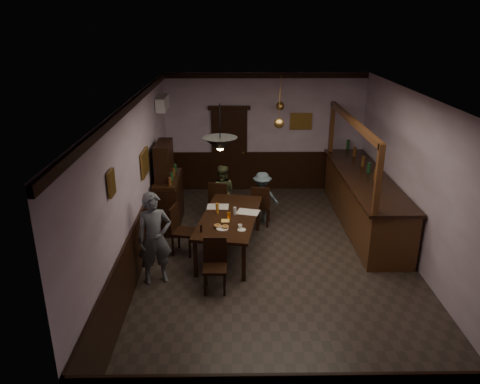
{
  "coord_description": "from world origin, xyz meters",
  "views": [
    {
      "loc": [
        -0.8,
        -7.6,
        4.28
      ],
      "look_at": [
        -0.68,
        0.68,
        1.15
      ],
      "focal_mm": 35.0,
      "sensor_mm": 36.0,
      "label": 1
    }
  ],
  "objects_px": {
    "chair_near": "(215,262)",
    "chair_far_right": "(261,204)",
    "person_seated_left": "(222,192)",
    "sideboard": "(168,193)",
    "pendant_iron": "(220,144)",
    "pendant_brass_far": "(280,106)",
    "coffee_cup": "(240,226)",
    "pendant_brass_mid": "(279,123)",
    "bar_counter": "(364,199)",
    "person_seated_right": "(262,197)",
    "chair_side": "(180,228)",
    "person_standing": "(155,238)",
    "soda_can": "(229,216)",
    "dining_table": "(230,219)",
    "chair_far_left": "(219,201)"
  },
  "relations": [
    {
      "from": "pendant_iron",
      "to": "soda_can",
      "type": "bearing_deg",
      "value": 79.44
    },
    {
      "from": "pendant_brass_far",
      "to": "chair_near",
      "type": "bearing_deg",
      "value": -108.86
    },
    {
      "from": "chair_near",
      "to": "sideboard",
      "type": "height_order",
      "value": "sideboard"
    },
    {
      "from": "chair_side",
      "to": "soda_can",
      "type": "relative_size",
      "value": 7.96
    },
    {
      "from": "person_seated_left",
      "to": "pendant_brass_far",
      "type": "xyz_separation_m",
      "value": [
        1.36,
        1.22,
        1.68
      ]
    },
    {
      "from": "sideboard",
      "to": "chair_far_left",
      "type": "bearing_deg",
      "value": 2.76
    },
    {
      "from": "pendant_iron",
      "to": "sideboard",
      "type": "bearing_deg",
      "value": 120.14
    },
    {
      "from": "coffee_cup",
      "to": "pendant_brass_mid",
      "type": "xyz_separation_m",
      "value": [
        0.79,
        1.56,
        1.5
      ]
    },
    {
      "from": "person_standing",
      "to": "coffee_cup",
      "type": "bearing_deg",
      "value": -1.7
    },
    {
      "from": "chair_side",
      "to": "person_seated_right",
      "type": "bearing_deg",
      "value": -34.51
    },
    {
      "from": "pendant_brass_far",
      "to": "bar_counter",
      "type": "bearing_deg",
      "value": -43.77
    },
    {
      "from": "sideboard",
      "to": "pendant_iron",
      "type": "xyz_separation_m",
      "value": [
        1.2,
        -2.07,
        1.61
      ]
    },
    {
      "from": "dining_table",
      "to": "pendant_iron",
      "type": "height_order",
      "value": "pendant_iron"
    },
    {
      "from": "person_seated_left",
      "to": "person_seated_right",
      "type": "bearing_deg",
      "value": 175.82
    },
    {
      "from": "coffee_cup",
      "to": "person_seated_right",
      "type": "bearing_deg",
      "value": 85.55
    },
    {
      "from": "chair_side",
      "to": "pendant_brass_far",
      "type": "bearing_deg",
      "value": -23.2
    },
    {
      "from": "dining_table",
      "to": "chair_far_left",
      "type": "bearing_deg",
      "value": 100.14
    },
    {
      "from": "pendant_iron",
      "to": "pendant_brass_far",
      "type": "bearing_deg",
      "value": 70.04
    },
    {
      "from": "dining_table",
      "to": "pendant_brass_far",
      "type": "distance_m",
      "value": 3.46
    },
    {
      "from": "chair_near",
      "to": "chair_far_right",
      "type": "bearing_deg",
      "value": 70.79
    },
    {
      "from": "person_seated_left",
      "to": "soda_can",
      "type": "bearing_deg",
      "value": 101.12
    },
    {
      "from": "chair_far_left",
      "to": "person_standing",
      "type": "xyz_separation_m",
      "value": [
        -1.01,
        -2.39,
        0.28
      ]
    },
    {
      "from": "person_standing",
      "to": "soda_can",
      "type": "bearing_deg",
      "value": 17.11
    },
    {
      "from": "person_standing",
      "to": "bar_counter",
      "type": "xyz_separation_m",
      "value": [
        4.11,
        2.26,
        -0.21
      ]
    },
    {
      "from": "pendant_iron",
      "to": "pendant_brass_far",
      "type": "xyz_separation_m",
      "value": [
        1.31,
        3.61,
        -0.05
      ]
    },
    {
      "from": "person_seated_right",
      "to": "person_standing",
      "type": "bearing_deg",
      "value": 55.95
    },
    {
      "from": "chair_near",
      "to": "bar_counter",
      "type": "xyz_separation_m",
      "value": [
        3.1,
        2.51,
        0.11
      ]
    },
    {
      "from": "chair_side",
      "to": "person_standing",
      "type": "distance_m",
      "value": 1.1
    },
    {
      "from": "chair_side",
      "to": "pendant_brass_mid",
      "type": "bearing_deg",
      "value": -48.94
    },
    {
      "from": "chair_near",
      "to": "pendant_brass_mid",
      "type": "distance_m",
      "value": 3.15
    },
    {
      "from": "sideboard",
      "to": "person_seated_right",
      "type": "bearing_deg",
      "value": 4.95
    },
    {
      "from": "chair_far_right",
      "to": "person_seated_right",
      "type": "distance_m",
      "value": 0.28
    },
    {
      "from": "person_seated_right",
      "to": "pendant_brass_mid",
      "type": "xyz_separation_m",
      "value": [
        0.28,
        -0.48,
        1.74
      ]
    },
    {
      "from": "chair_far_left",
      "to": "bar_counter",
      "type": "bearing_deg",
      "value": -167.99
    },
    {
      "from": "coffee_cup",
      "to": "pendant_brass_mid",
      "type": "relative_size",
      "value": 0.1
    },
    {
      "from": "person_seated_left",
      "to": "sideboard",
      "type": "distance_m",
      "value": 1.2
    },
    {
      "from": "person_standing",
      "to": "sideboard",
      "type": "distance_m",
      "value": 2.34
    },
    {
      "from": "sideboard",
      "to": "pendant_brass_mid",
      "type": "bearing_deg",
      "value": -7.52
    },
    {
      "from": "person_seated_left",
      "to": "bar_counter",
      "type": "relative_size",
      "value": 0.3
    },
    {
      "from": "chair_side",
      "to": "soda_can",
      "type": "distance_m",
      "value": 0.98
    },
    {
      "from": "pendant_iron",
      "to": "person_standing",
      "type": "bearing_deg",
      "value": -166.42
    },
    {
      "from": "pendant_iron",
      "to": "chair_far_right",
      "type": "bearing_deg",
      "value": 68.15
    },
    {
      "from": "sideboard",
      "to": "chair_far_right",
      "type": "bearing_deg",
      "value": -2.74
    },
    {
      "from": "pendant_brass_far",
      "to": "pendant_brass_mid",
      "type": "bearing_deg",
      "value": -96.16
    },
    {
      "from": "chair_far_right",
      "to": "coffee_cup",
      "type": "distance_m",
      "value": 1.86
    },
    {
      "from": "person_seated_left",
      "to": "pendant_iron",
      "type": "relative_size",
      "value": 1.63
    },
    {
      "from": "chair_side",
      "to": "chair_far_left",
      "type": "bearing_deg",
      "value": -14.05
    },
    {
      "from": "chair_side",
      "to": "person_standing",
      "type": "height_order",
      "value": "person_standing"
    },
    {
      "from": "dining_table",
      "to": "person_standing",
      "type": "xyz_separation_m",
      "value": [
        -1.24,
        -1.06,
        0.12
      ]
    },
    {
      "from": "person_seated_left",
      "to": "pendant_brass_far",
      "type": "bearing_deg",
      "value": -132.72
    }
  ]
}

